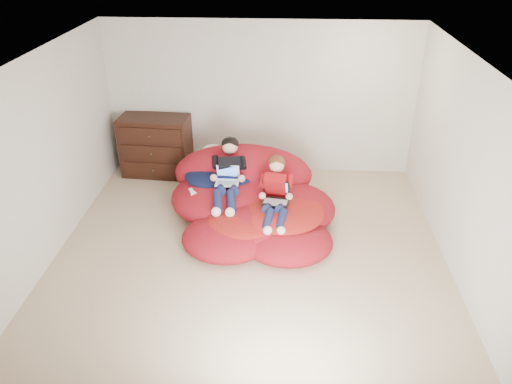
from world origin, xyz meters
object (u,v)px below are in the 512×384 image
at_px(dresser, 156,146).
at_px(laptop_black, 276,195).
at_px(older_boy, 228,171).
at_px(laptop_white, 228,178).
at_px(beanbag_pile, 250,201).
at_px(younger_boy, 276,190).

height_order(dresser, laptop_black, dresser).
height_order(older_boy, laptop_white, older_boy).
height_order(beanbag_pile, laptop_black, beanbag_pile).
bearing_deg(older_boy, younger_boy, -30.88).
distance_m(older_boy, younger_boy, 0.80).
relative_size(older_boy, laptop_black, 2.93).
bearing_deg(beanbag_pile, older_boy, 161.64).
bearing_deg(beanbag_pile, dresser, 141.48).
xyz_separation_m(older_boy, younger_boy, (0.69, -0.41, -0.05)).
bearing_deg(laptop_white, dresser, 135.54).
distance_m(beanbag_pile, younger_boy, 0.60).
xyz_separation_m(dresser, older_boy, (1.34, -1.22, 0.18)).
bearing_deg(laptop_white, older_boy, 90.00).
bearing_deg(laptop_black, beanbag_pile, 136.70).
bearing_deg(beanbag_pile, laptop_white, 179.26).
distance_m(dresser, beanbag_pile, 2.14).
bearing_deg(laptop_black, laptop_white, 152.81).
height_order(older_boy, laptop_black, older_boy).
bearing_deg(laptop_white, laptop_black, -27.19).
relative_size(dresser, laptop_white, 3.58).
height_order(younger_boy, laptop_black, younger_boy).
bearing_deg(laptop_black, younger_boy, 90.00).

